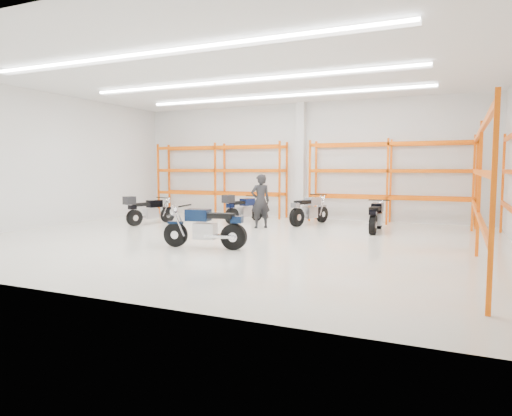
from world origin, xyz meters
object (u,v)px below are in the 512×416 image
at_px(motorcycle_back_b, 241,209).
at_px(motorcycle_back_d, 376,217).
at_px(motorcycle_main, 208,228).
at_px(motorcycle_back_a, 147,211).
at_px(standing_man, 260,201).
at_px(motorcycle_back_c, 308,211).
at_px(structural_column, 301,161).

height_order(motorcycle_back_b, motorcycle_back_d, motorcycle_back_b).
bearing_deg(motorcycle_main, motorcycle_back_d, 54.68).
bearing_deg(motorcycle_back_a, standing_man, 11.22).
height_order(motorcycle_main, standing_man, standing_man).
height_order(motorcycle_back_c, structural_column, structural_column).
relative_size(motorcycle_back_a, motorcycle_back_b, 0.96).
bearing_deg(standing_man, motorcycle_main, 54.97).
bearing_deg(standing_man, motorcycle_back_a, -28.79).
bearing_deg(structural_column, motorcycle_back_b, -122.34).
bearing_deg(motorcycle_main, standing_man, 94.98).
distance_m(motorcycle_main, motorcycle_back_d, 5.68).
xyz_separation_m(motorcycle_back_c, motorcycle_back_d, (2.47, -0.92, -0.04)).
xyz_separation_m(motorcycle_back_c, structural_column, (-0.89, 1.82, 1.76)).
relative_size(motorcycle_back_a, motorcycle_back_d, 0.98).
height_order(motorcycle_back_a, motorcycle_back_b, motorcycle_back_b).
bearing_deg(motorcycle_back_d, motorcycle_back_a, -169.76).
height_order(motorcycle_main, motorcycle_back_a, motorcycle_main).
bearing_deg(motorcycle_back_d, motorcycle_main, -125.32).
bearing_deg(motorcycle_back_c, motorcycle_main, -98.29).
relative_size(motorcycle_back_b, motorcycle_back_d, 1.02).
height_order(motorcycle_back_a, standing_man, standing_man).
relative_size(motorcycle_back_a, motorcycle_back_c, 0.93).
relative_size(motorcycle_back_b, motorcycle_back_c, 0.97).
distance_m(motorcycle_main, motorcycle_back_c, 5.61).
bearing_deg(motorcycle_main, structural_column, 90.65).
height_order(motorcycle_main, motorcycle_back_c, motorcycle_main).
xyz_separation_m(motorcycle_main, standing_man, (-0.35, 4.05, 0.39)).
xyz_separation_m(motorcycle_back_a, motorcycle_back_d, (7.61, 1.37, -0.03)).
xyz_separation_m(motorcycle_main, structural_column, (-0.08, 7.38, 1.75)).
distance_m(standing_man, structural_column, 3.61).
bearing_deg(motorcycle_back_c, structural_column, 116.07).
distance_m(motorcycle_back_b, motorcycle_back_c, 2.40).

